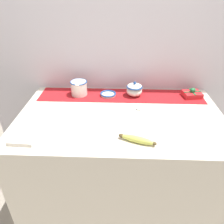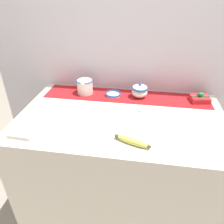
{
  "view_description": "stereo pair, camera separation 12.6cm",
  "coord_description": "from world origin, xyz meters",
  "px_view_note": "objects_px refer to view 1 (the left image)",
  "views": [
    {
      "loc": [
        -0.01,
        -1.13,
        1.59
      ],
      "look_at": [
        -0.05,
        -0.05,
        0.94
      ],
      "focal_mm": 35.0,
      "sensor_mm": 36.0,
      "label": 1
    },
    {
      "loc": [
        0.12,
        -1.12,
        1.59
      ],
      "look_at": [
        -0.05,
        -0.05,
        0.94
      ],
      "focal_mm": 35.0,
      "sensor_mm": 36.0,
      "label": 2
    }
  ],
  "objects_px": {
    "small_dish": "(108,94)",
    "napkin_stack": "(24,137)",
    "gift_box": "(192,94)",
    "cream_pitcher": "(79,87)",
    "spoon": "(136,109)",
    "banana": "(137,139)",
    "sugar_bowl": "(134,90)"
  },
  "relations": [
    {
      "from": "cream_pitcher",
      "to": "small_dish",
      "type": "distance_m",
      "value": 0.21
    },
    {
      "from": "gift_box",
      "to": "sugar_bowl",
      "type": "bearing_deg",
      "value": 179.9
    },
    {
      "from": "spoon",
      "to": "gift_box",
      "type": "relative_size",
      "value": 1.16
    },
    {
      "from": "cream_pitcher",
      "to": "napkin_stack",
      "type": "distance_m",
      "value": 0.56
    },
    {
      "from": "small_dish",
      "to": "gift_box",
      "type": "bearing_deg",
      "value": 0.7
    },
    {
      "from": "cream_pitcher",
      "to": "small_dish",
      "type": "xyz_separation_m",
      "value": [
        0.21,
        -0.01,
        -0.04
      ]
    },
    {
      "from": "banana",
      "to": "spoon",
      "type": "relative_size",
      "value": 1.24
    },
    {
      "from": "small_dish",
      "to": "napkin_stack",
      "type": "distance_m",
      "value": 0.65
    },
    {
      "from": "small_dish",
      "to": "sugar_bowl",
      "type": "bearing_deg",
      "value": 2.45
    },
    {
      "from": "gift_box",
      "to": "cream_pitcher",
      "type": "bearing_deg",
      "value": 179.88
    },
    {
      "from": "small_dish",
      "to": "banana",
      "type": "bearing_deg",
      "value": -71.24
    },
    {
      "from": "cream_pitcher",
      "to": "spoon",
      "type": "relative_size",
      "value": 0.88
    },
    {
      "from": "banana",
      "to": "cream_pitcher",
      "type": "bearing_deg",
      "value": 126.01
    },
    {
      "from": "sugar_bowl",
      "to": "banana",
      "type": "bearing_deg",
      "value": -90.99
    },
    {
      "from": "small_dish",
      "to": "spoon",
      "type": "relative_size",
      "value": 0.71
    },
    {
      "from": "banana",
      "to": "small_dish",
      "type": "bearing_deg",
      "value": 108.76
    },
    {
      "from": "small_dish",
      "to": "spoon",
      "type": "xyz_separation_m",
      "value": [
        0.19,
        -0.18,
        -0.01
      ]
    },
    {
      "from": "sugar_bowl",
      "to": "spoon",
      "type": "bearing_deg",
      "value": -88.68
    },
    {
      "from": "sugar_bowl",
      "to": "napkin_stack",
      "type": "relative_size",
      "value": 0.86
    },
    {
      "from": "cream_pitcher",
      "to": "banana",
      "type": "distance_m",
      "value": 0.65
    },
    {
      "from": "cream_pitcher",
      "to": "spoon",
      "type": "xyz_separation_m",
      "value": [
        0.39,
        -0.19,
        -0.05
      ]
    },
    {
      "from": "small_dish",
      "to": "banana",
      "type": "relative_size",
      "value": 0.57
    },
    {
      "from": "napkin_stack",
      "to": "small_dish",
      "type": "bearing_deg",
      "value": 51.72
    },
    {
      "from": "banana",
      "to": "gift_box",
      "type": "bearing_deg",
      "value": 51.65
    },
    {
      "from": "banana",
      "to": "gift_box",
      "type": "xyz_separation_m",
      "value": [
        0.41,
        0.52,
        0.01
      ]
    },
    {
      "from": "cream_pitcher",
      "to": "banana",
      "type": "height_order",
      "value": "cream_pitcher"
    },
    {
      "from": "spoon",
      "to": "gift_box",
      "type": "height_order",
      "value": "gift_box"
    },
    {
      "from": "napkin_stack",
      "to": "cream_pitcher",
      "type": "bearing_deg",
      "value": 69.19
    },
    {
      "from": "napkin_stack",
      "to": "gift_box",
      "type": "relative_size",
      "value": 0.96
    },
    {
      "from": "small_dish",
      "to": "banana",
      "type": "xyz_separation_m",
      "value": [
        0.17,
        -0.51,
        0.0
      ]
    },
    {
      "from": "cream_pitcher",
      "to": "gift_box",
      "type": "distance_m",
      "value": 0.79
    },
    {
      "from": "small_dish",
      "to": "spoon",
      "type": "height_order",
      "value": "small_dish"
    }
  ]
}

